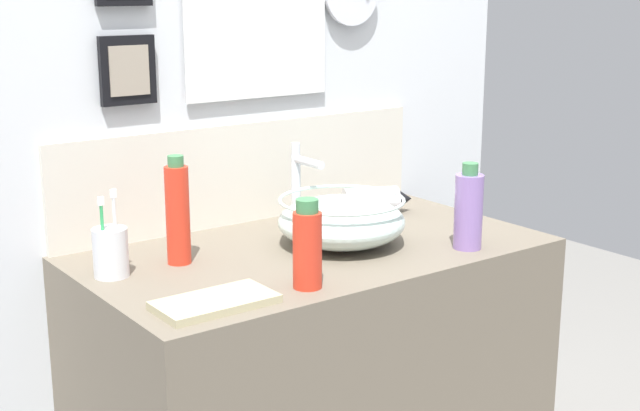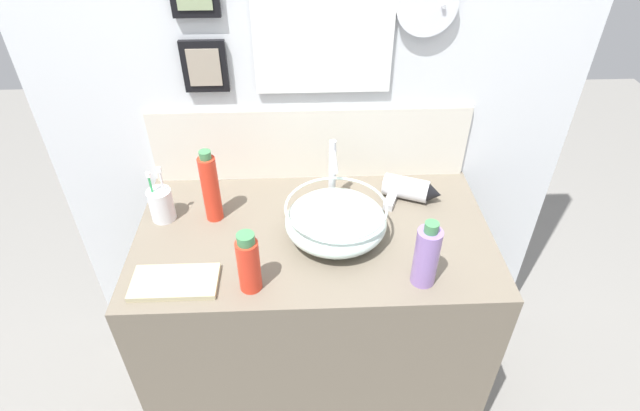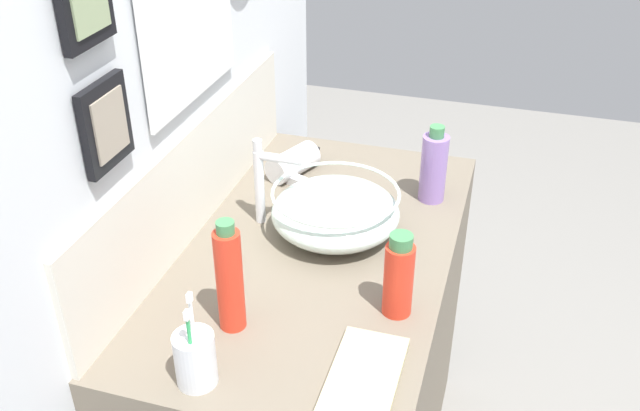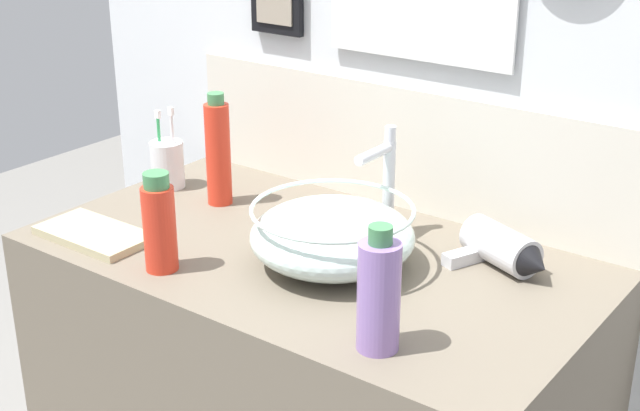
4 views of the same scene
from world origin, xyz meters
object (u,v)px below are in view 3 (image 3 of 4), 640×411
(faucet, at_px, (265,176))
(toothbrush_cup, at_px, (195,358))
(glass_bowl_sink, at_px, (335,211))
(shampoo_bottle, at_px, (434,167))
(hair_drier, at_px, (297,161))
(soap_dispenser, at_px, (399,277))
(lotion_bottle, at_px, (229,279))
(hand_towel, at_px, (364,377))

(faucet, relative_size, toothbrush_cup, 1.18)
(glass_bowl_sink, relative_size, shampoo_bottle, 1.48)
(hair_drier, relative_size, soap_dispenser, 1.09)
(soap_dispenser, relative_size, lotion_bottle, 0.76)
(hair_drier, relative_size, toothbrush_cup, 1.09)
(lotion_bottle, bearing_deg, hair_drier, 6.68)
(shampoo_bottle, bearing_deg, lotion_bottle, 153.55)
(glass_bowl_sink, height_order, lotion_bottle, lotion_bottle)
(hair_drier, height_order, soap_dispenser, soap_dispenser)
(lotion_bottle, bearing_deg, glass_bowl_sink, -15.75)
(toothbrush_cup, xyz_separation_m, lotion_bottle, (0.16, -0.00, 0.06))
(hair_drier, bearing_deg, soap_dispenser, -142.83)
(faucet, bearing_deg, shampoo_bottle, -58.46)
(hand_towel, bearing_deg, glass_bowl_sink, 21.86)
(toothbrush_cup, relative_size, soap_dispenser, 1.00)
(faucet, bearing_deg, soap_dispenser, -122.95)
(soap_dispenser, xyz_separation_m, hand_towel, (-0.21, 0.02, -0.08))
(toothbrush_cup, xyz_separation_m, soap_dispenser, (0.29, -0.31, 0.03))
(glass_bowl_sink, distance_m, soap_dispenser, 0.31)
(faucet, xyz_separation_m, toothbrush_cup, (-0.54, -0.07, -0.07))
(hair_drier, xyz_separation_m, soap_dispenser, (-0.50, -0.38, 0.05))
(faucet, height_order, hand_towel, faucet)
(hair_drier, xyz_separation_m, shampoo_bottle, (-0.03, -0.37, 0.06))
(faucet, xyz_separation_m, hair_drier, (0.26, 0.01, -0.09))
(shampoo_bottle, bearing_deg, faucet, 121.54)
(glass_bowl_sink, distance_m, hair_drier, 0.31)
(hair_drier, height_order, lotion_bottle, lotion_bottle)
(faucet, relative_size, lotion_bottle, 0.90)
(hair_drier, bearing_deg, hand_towel, -152.96)
(lotion_bottle, height_order, hand_towel, lotion_bottle)
(toothbrush_cup, bearing_deg, glass_bowl_sink, -11.44)
(hair_drier, bearing_deg, toothbrush_cup, -174.84)
(soap_dispenser, height_order, shampoo_bottle, shampoo_bottle)
(glass_bowl_sink, bearing_deg, faucet, 90.00)
(soap_dispenser, height_order, lotion_bottle, lotion_bottle)
(glass_bowl_sink, xyz_separation_m, hair_drier, (0.26, 0.18, -0.03))
(glass_bowl_sink, relative_size, hair_drier, 1.48)
(toothbrush_cup, xyz_separation_m, shampoo_bottle, (0.76, -0.30, 0.04))
(toothbrush_cup, bearing_deg, hand_towel, -73.18)
(glass_bowl_sink, height_order, toothbrush_cup, toothbrush_cup)
(hand_towel, bearing_deg, shampoo_bottle, -1.13)
(toothbrush_cup, distance_m, hand_towel, 0.30)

